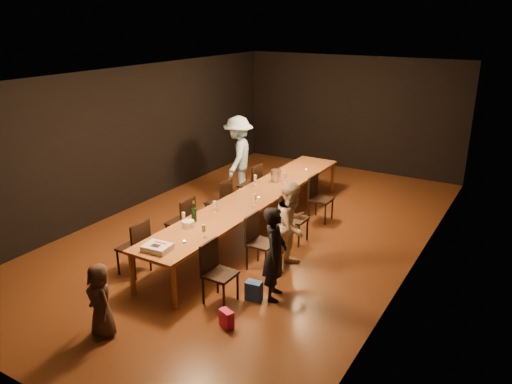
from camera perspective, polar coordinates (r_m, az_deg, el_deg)
The scene contains 30 objects.
ground at distance 9.73m, azimuth -0.13°, elevation -4.56°, with size 10.00×10.00×0.00m, color #482512.
room_shell at distance 9.08m, azimuth -0.14°, elevation 7.48°, with size 6.04×10.04×3.02m.
table at distance 9.47m, azimuth -0.13°, elevation -0.68°, with size 0.90×6.00×0.75m.
chair_right_0 at distance 7.31m, azimuth -4.12°, elevation -9.27°, with size 0.42×0.42×0.93m, color black, non-canonical shape.
chair_right_1 at distance 8.21m, azimuth 0.67°, elevation -5.80°, with size 0.42×0.42×0.93m, color black, non-canonical shape.
chair_right_2 at distance 9.18m, azimuth 4.44°, elevation -3.01°, with size 0.42×0.42×0.93m, color black, non-canonical shape.
chair_right_3 at distance 10.19m, azimuth 7.45°, elevation -0.76°, with size 0.42×0.42×0.93m, color black, non-canonical shape.
chair_left_0 at distance 8.30m, azimuth -13.88°, elevation -6.12°, with size 0.42×0.42×0.93m, color black, non-canonical shape.
chair_left_1 at distance 9.10m, azimuth -8.65°, elevation -3.38°, with size 0.42×0.42×0.93m, color black, non-canonical shape.
chair_left_2 at distance 9.98m, azimuth -4.32°, elevation -1.09°, with size 0.42×0.42×0.93m, color black, non-canonical shape.
chair_left_3 at distance 10.93m, azimuth -0.73°, elevation 0.83°, with size 0.42×0.42×0.93m, color black, non-canonical shape.
woman_birthday at distance 7.29m, azimuth 2.16°, elevation -7.04°, with size 0.52×0.34×1.44m, color black.
woman_tan at distance 8.17m, azimuth 4.14°, elevation -3.83°, with size 0.72×0.56×1.49m, color beige.
man_blue at distance 11.46m, azimuth -2.03°, elevation 4.11°, with size 1.19×0.68×1.84m, color #97C8EA.
child at distance 6.88m, azimuth -17.35°, elevation -11.73°, with size 0.50×0.33×1.02m, color #3D2A22.
gift_bag_red at distance 6.95m, azimuth -3.40°, elevation -14.24°, with size 0.21×0.11×0.25m, color #D6205C.
gift_bag_blue at distance 7.49m, azimuth -0.26°, elevation -11.22°, with size 0.24×0.16×0.30m, color #264FA8.
birthday_cake at distance 7.43m, azimuth -11.21°, elevation -6.25°, with size 0.42×0.35×0.09m.
plate_stack at distance 8.12m, azimuth -7.75°, elevation -3.65°, with size 0.20×0.20×0.11m, color white.
champagne_bottle at distance 8.27m, azimuth -7.13°, elevation -2.20°, with size 0.09×0.09×0.37m, color black, non-canonical shape.
ice_bucket at distance 10.26m, azimuth 2.32°, elevation 1.91°, with size 0.21×0.21×0.23m, color silver.
wineglass_0 at distance 8.23m, azimuth -8.26°, elevation -2.99°, with size 0.06×0.06×0.21m, color beige, non-canonical shape.
wineglass_1 at distance 7.72m, azimuth -5.99°, elevation -4.46°, with size 0.06×0.06×0.21m, color beige, non-canonical shape.
wineglass_2 at distance 8.65m, azimuth -4.71°, elevation -1.69°, with size 0.06×0.06×0.21m, color silver, non-canonical shape.
wineglass_3 at distance 8.95m, azimuth -0.17°, elevation -0.88°, with size 0.06×0.06×0.21m, color beige, non-canonical shape.
wineglass_4 at distance 10.00m, azimuth -0.08°, elevation 1.38°, with size 0.06×0.06×0.21m, color silver, non-canonical shape.
wineglass_5 at distance 10.16m, azimuth 3.32°, elevation 1.63°, with size 0.06×0.06×0.21m, color silver, non-canonical shape.
tealight_near at distance 7.61m, azimuth -8.20°, elevation -5.67°, with size 0.05×0.05×0.03m, color #B2B7B2.
tealight_mid at distance 9.28m, azimuth 0.32°, elevation -0.68°, with size 0.05×0.05×0.03m, color #B2B7B2.
tealight_far at distance 11.02m, azimuth 5.76°, elevation 2.53°, with size 0.05×0.05×0.03m, color #B2B7B2.
Camera 1 is at (4.55, -7.62, 4.00)m, focal length 35.00 mm.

